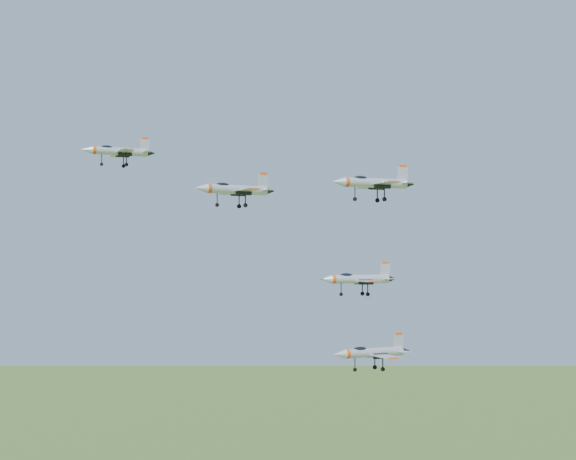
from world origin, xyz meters
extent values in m
cylinder|color=#B1B5BE|center=(-26.08, 15.60, 150.51)|extent=(9.11, 2.62, 1.30)
cone|color=#B1B5BE|center=(-31.43, 14.80, 150.51)|extent=(1.98, 1.55, 1.30)
cone|color=black|center=(-20.93, 16.37, 150.51)|extent=(1.55, 1.30, 1.11)
ellipsoid|color=black|center=(-28.26, 15.27, 151.00)|extent=(2.32, 1.25, 0.83)
cube|color=#B1B5BE|center=(-25.47, 12.85, 150.26)|extent=(2.93, 4.70, 0.14)
cube|color=#B1B5BE|center=(-26.29, 18.40, 150.26)|extent=(2.93, 4.70, 0.14)
cube|color=#B1B5BE|center=(-22.02, 16.21, 151.86)|extent=(1.50, 0.34, 2.10)
cube|color=#D3450E|center=(-22.02, 16.21, 152.96)|extent=(1.11, 0.30, 0.35)
cylinder|color=#B1B5BE|center=(-9.86, -1.09, 143.17)|extent=(9.66, 3.34, 1.38)
cone|color=#B1B5BE|center=(-15.49, -2.28, 143.17)|extent=(2.16, 1.75, 1.38)
cone|color=black|center=(-4.45, 0.06, 143.17)|extent=(1.70, 1.46, 1.18)
ellipsoid|color=black|center=(-12.16, -1.57, 143.69)|extent=(2.50, 1.46, 0.88)
cube|color=#B1B5BE|center=(-9.04, -3.96, 142.91)|extent=(3.37, 5.09, 0.15)
cube|color=#B1B5BE|center=(-10.28, 1.87, 142.91)|extent=(3.37, 5.09, 0.15)
cube|color=#B1B5BE|center=(-5.60, -0.18, 144.61)|extent=(1.59, 0.46, 2.24)
cube|color=#D3450E|center=(-5.60, -0.18, 145.78)|extent=(1.18, 0.39, 0.37)
cylinder|color=#B1B5BE|center=(4.32, -21.22, 142.66)|extent=(8.75, 1.81, 1.25)
cone|color=#B1B5BE|center=(-0.88, -21.56, 142.66)|extent=(1.81, 1.36, 1.25)
cone|color=black|center=(9.32, -20.90, 142.66)|extent=(1.42, 1.15, 1.07)
ellipsoid|color=black|center=(2.20, -21.36, 143.13)|extent=(2.18, 1.04, 0.80)
cube|color=#B1B5BE|center=(4.68, -23.91, 142.42)|extent=(2.49, 4.38, 0.14)
cube|color=#B1B5BE|center=(4.33, -18.52, 142.42)|extent=(2.49, 4.38, 0.14)
cube|color=#B1B5BE|center=(8.26, -20.97, 143.96)|extent=(1.45, 0.21, 2.03)
cube|color=#D3450E|center=(8.26, -20.97, 145.03)|extent=(1.07, 0.20, 0.34)
cylinder|color=#B1B5BE|center=(13.31, 8.93, 129.46)|extent=(10.13, 1.57, 1.46)
cone|color=#B1B5BE|center=(7.23, 8.87, 129.46)|extent=(2.04, 1.48, 1.46)
cone|color=black|center=(19.15, 9.00, 129.46)|extent=(1.59, 1.26, 1.24)
ellipsoid|color=black|center=(10.83, 8.90, 130.01)|extent=(2.48, 1.08, 0.93)
cube|color=#B1B5BE|center=(13.56, 5.79, 129.18)|extent=(2.64, 4.97, 0.16)
cube|color=#B1B5BE|center=(13.50, 12.08, 129.18)|extent=(2.64, 4.97, 0.16)
cube|color=#B1B5BE|center=(17.91, 8.98, 130.97)|extent=(1.69, 0.15, 2.36)
cube|color=#D3450E|center=(17.91, 8.98, 132.21)|extent=(1.24, 0.17, 0.39)
cylinder|color=#B1B5BE|center=(6.54, -14.70, 119.99)|extent=(8.91, 2.58, 1.27)
cone|color=#B1B5BE|center=(1.31, -15.49, 119.99)|extent=(1.93, 1.52, 1.27)
cone|color=black|center=(11.57, -13.93, 119.99)|extent=(1.52, 1.27, 1.08)
ellipsoid|color=black|center=(4.41, -15.02, 120.47)|extent=(2.27, 1.23, 0.81)
cube|color=#B1B5BE|center=(7.14, -17.38, 119.74)|extent=(2.87, 4.60, 0.14)
cube|color=#B1B5BE|center=(6.32, -11.95, 119.74)|extent=(2.87, 4.60, 0.14)
cube|color=#B1B5BE|center=(10.51, -14.10, 121.31)|extent=(1.47, 0.34, 2.06)
cube|color=#D3450E|center=(10.51, -14.10, 122.39)|extent=(1.09, 0.30, 0.34)
camera|label=1|loc=(-33.72, -118.18, 132.72)|focal=50.00mm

